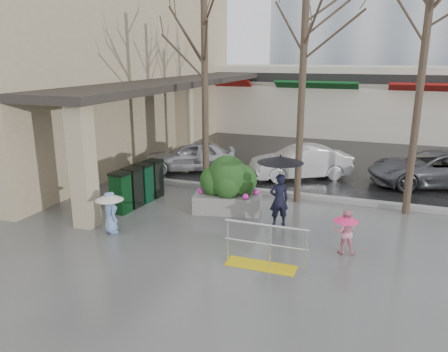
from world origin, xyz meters
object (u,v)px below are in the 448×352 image
Objects in this scene: child_pink at (345,229)px; car_a at (190,155)px; child_blue at (110,208)px; tree_midwest at (305,33)px; tree_mideast at (425,46)px; car_c at (433,169)px; tree_west at (204,40)px; woman at (280,180)px; news_boxes at (138,185)px; car_b at (300,162)px; planter at (228,185)px; handrail at (264,251)px.

child_pink is 0.30× the size of car_a.
child_blue is at bearing -0.70° from child_pink.
tree_midwest reaches higher than child_pink.
tree_mideast is at bearing -0.00° from tree_midwest.
tree_west is at bearing -83.78° from car_c.
woman is at bearing -35.81° from tree_west.
news_boxes is at bearing -40.06° from child_blue.
woman is 5.16m from car_b.
car_b is (-3.73, 2.86, -4.23)m from tree_mideast.
tree_mideast is 6.71m from planter.
woman reaches higher than car_a.
news_boxes is (-8.02, -1.99, -4.23)m from tree_mideast.
child_blue is (-4.36, 0.52, 0.33)m from handrail.
planter is at bearing -47.35° from car_b.
tree_midwest is at bearing 28.33° from news_boxes.
handrail is at bearing 65.81° from woman.
car_a is at bearing 124.61° from tree_west.
news_boxes is (-2.91, -0.34, -0.20)m from planter.
tree_midwest is 7.52m from child_blue.
handrail is at bearing -88.09° from tree_midwest.
tree_mideast reaches higher than car_c.
handrail is 0.29× the size of tree_mideast.
child_pink is 8.97m from car_a.
news_boxes is 0.51× the size of car_c.
planter is 7.99m from car_c.
handrail is 0.51× the size of car_a.
child_pink is 7.40m from car_c.
handrail is 5.64m from news_boxes.
car_a is at bearing -46.68° from child_blue.
tree_west is 3.20m from tree_midwest.
car_b is at bearing 73.01° from planter.
child_blue reaches higher than handrail.
car_c is at bearing -100.18° from child_blue.
handrail is at bearing -45.34° from car_c.
tree_west is at bearing -74.44° from car_b.
child_pink is 0.29× the size of car_b.
news_boxes is (-4.62, 0.25, -0.70)m from woman.
car_a reaches higher than handrail.
tree_midwest is 6.03m from child_pink.
tree_west reaches higher than planter.
woman is (-3.40, -2.24, -3.53)m from tree_mideast.
planter reaches higher than car_a.
planter is (-5.11, -1.64, -4.03)m from tree_mideast.
handrail is 0.93× the size of woman.
news_boxes reaches higher than child_pink.
tree_mideast reaches higher than woman.
planter reaches higher than child_pink.
tree_mideast is at bearing -121.98° from child_pink.
news_boxes is at bearing -157.17° from tree_midwest.
car_a and car_b have the same top height.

